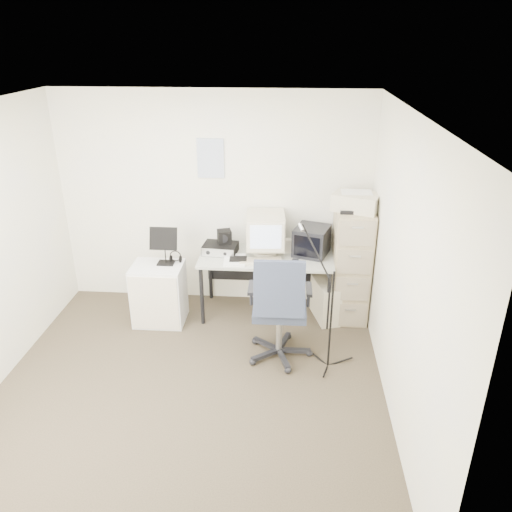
# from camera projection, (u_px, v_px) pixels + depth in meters

# --- Properties ---
(floor) EXTENTS (3.60, 3.60, 0.01)m
(floor) POSITION_uv_depth(u_px,v_px,m) (190.00, 389.00, 4.64)
(floor) COLOR #352D21
(floor) RESTS_ON ground
(ceiling) EXTENTS (3.60, 3.60, 0.01)m
(ceiling) POSITION_uv_depth(u_px,v_px,m) (171.00, 113.00, 3.62)
(ceiling) COLOR white
(ceiling) RESTS_ON ground
(wall_back) EXTENTS (3.60, 0.02, 2.50)m
(wall_back) POSITION_uv_depth(u_px,v_px,m) (214.00, 201.00, 5.77)
(wall_back) COLOR #FEF6C9
(wall_back) RESTS_ON ground
(wall_front) EXTENTS (3.60, 0.02, 2.50)m
(wall_front) POSITION_uv_depth(u_px,v_px,m) (106.00, 422.00, 2.49)
(wall_front) COLOR #FEF6C9
(wall_front) RESTS_ON ground
(wall_right) EXTENTS (0.02, 3.60, 2.50)m
(wall_right) POSITION_uv_depth(u_px,v_px,m) (402.00, 275.00, 4.01)
(wall_right) COLOR #FEF6C9
(wall_right) RESTS_ON ground
(wall_calendar) EXTENTS (0.30, 0.02, 0.44)m
(wall_calendar) POSITION_uv_depth(u_px,v_px,m) (211.00, 158.00, 5.55)
(wall_calendar) COLOR white
(wall_calendar) RESTS_ON wall_back
(filing_cabinet) EXTENTS (0.40, 0.60, 1.30)m
(filing_cabinet) POSITION_uv_depth(u_px,v_px,m) (351.00, 264.00, 5.62)
(filing_cabinet) COLOR tan
(filing_cabinet) RESTS_ON floor
(printer) EXTENTS (0.56, 0.47, 0.18)m
(printer) POSITION_uv_depth(u_px,v_px,m) (356.00, 202.00, 5.28)
(printer) COLOR beige
(printer) RESTS_ON filing_cabinet
(desk) EXTENTS (1.50, 0.70, 0.73)m
(desk) POSITION_uv_depth(u_px,v_px,m) (266.00, 285.00, 5.77)
(desk) COLOR beige
(desk) RESTS_ON floor
(crt_monitor) EXTENTS (0.45, 0.47, 0.47)m
(crt_monitor) POSITION_uv_depth(u_px,v_px,m) (265.00, 234.00, 5.61)
(crt_monitor) COLOR beige
(crt_monitor) RESTS_ON desk
(crt_tv) EXTENTS (0.45, 0.47, 0.32)m
(crt_tv) POSITION_uv_depth(u_px,v_px,m) (312.00, 241.00, 5.61)
(crt_tv) COLOR black
(crt_tv) RESTS_ON desk
(desk_speaker) EXTENTS (0.10, 0.10, 0.16)m
(desk_speaker) POSITION_uv_depth(u_px,v_px,m) (287.00, 246.00, 5.69)
(desk_speaker) COLOR beige
(desk_speaker) RESTS_ON desk
(keyboard) EXTENTS (0.48, 0.23, 0.03)m
(keyboard) POSITION_uv_depth(u_px,v_px,m) (261.00, 261.00, 5.46)
(keyboard) COLOR beige
(keyboard) RESTS_ON desk
(mouse) EXTENTS (0.09, 0.13, 0.03)m
(mouse) POSITION_uv_depth(u_px,v_px,m) (295.00, 262.00, 5.43)
(mouse) COLOR black
(mouse) RESTS_ON desk
(radio_receiver) EXTENTS (0.40, 0.31, 0.11)m
(radio_receiver) POSITION_uv_depth(u_px,v_px,m) (220.00, 248.00, 5.68)
(radio_receiver) COLOR black
(radio_receiver) RESTS_ON desk
(radio_speaker) EXTENTS (0.18, 0.18, 0.15)m
(radio_speaker) POSITION_uv_depth(u_px,v_px,m) (224.00, 236.00, 5.66)
(radio_speaker) COLOR black
(radio_speaker) RESTS_ON radio_receiver
(papers) EXTENTS (0.25, 0.33, 0.02)m
(papers) POSITION_uv_depth(u_px,v_px,m) (235.00, 260.00, 5.49)
(papers) COLOR white
(papers) RESTS_ON desk
(pc_tower) EXTENTS (0.34, 0.53, 0.46)m
(pc_tower) POSITION_uv_depth(u_px,v_px,m) (325.00, 300.00, 5.72)
(pc_tower) COLOR beige
(pc_tower) RESTS_ON floor
(office_chair) EXTENTS (0.68, 0.68, 1.16)m
(office_chair) POSITION_uv_depth(u_px,v_px,m) (280.00, 306.00, 4.89)
(office_chair) COLOR #373E59
(office_chair) RESTS_ON floor
(side_cart) EXTENTS (0.56, 0.45, 0.69)m
(side_cart) POSITION_uv_depth(u_px,v_px,m) (159.00, 294.00, 5.61)
(side_cart) COLOR white
(side_cart) RESTS_ON floor
(music_stand) EXTENTS (0.34, 0.27, 0.44)m
(music_stand) POSITION_uv_depth(u_px,v_px,m) (165.00, 245.00, 5.43)
(music_stand) COLOR black
(music_stand) RESTS_ON side_cart
(headphones) EXTENTS (0.18, 0.18, 0.03)m
(headphones) POSITION_uv_depth(u_px,v_px,m) (176.00, 258.00, 5.55)
(headphones) COLOR black
(headphones) RESTS_ON side_cart
(mic_stand) EXTENTS (0.03, 0.03, 1.35)m
(mic_stand) POSITION_uv_depth(u_px,v_px,m) (332.00, 306.00, 4.70)
(mic_stand) COLOR black
(mic_stand) RESTS_ON floor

